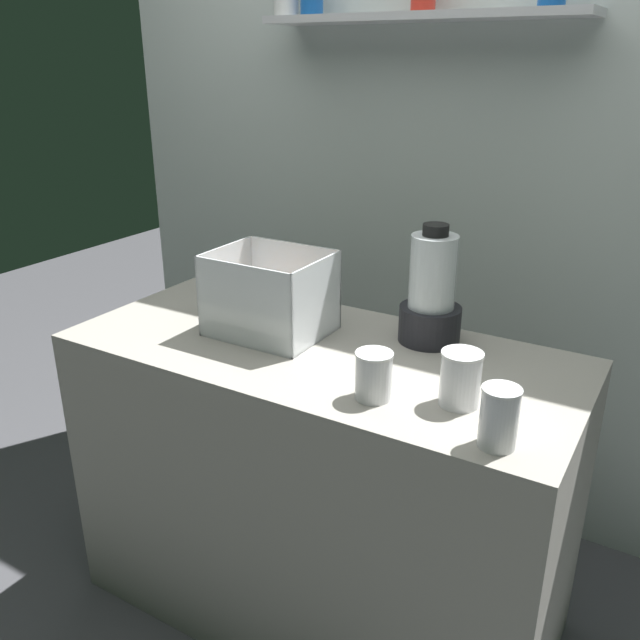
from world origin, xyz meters
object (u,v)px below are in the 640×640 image
carrot_display_bin (271,307)px  blender_pitcher (431,296)px  juice_cup_beet_left (460,381)px  juice_cup_mango_middle (499,422)px  juice_cup_mango_far_left (374,378)px

carrot_display_bin → blender_pitcher: blender_pitcher is taller
juice_cup_beet_left → blender_pitcher: bearing=122.8°
carrot_display_bin → juice_cup_mango_middle: size_ratio=2.41×
juice_cup_mango_far_left → juice_cup_mango_middle: size_ratio=0.87×
carrot_display_bin → juice_cup_mango_far_left: (0.43, -0.21, -0.02)m
blender_pitcher → juice_cup_beet_left: size_ratio=2.57×
juice_cup_mango_far_left → juice_cup_mango_middle: juice_cup_mango_middle is taller
juice_cup_beet_left → juice_cup_mango_far_left: bearing=-158.0°
carrot_display_bin → juice_cup_mango_far_left: 0.48m
blender_pitcher → juice_cup_beet_left: 0.37m
carrot_display_bin → juice_cup_mango_middle: carrot_display_bin is taller
juice_cup_mango_far_left → carrot_display_bin: bearing=153.8°
blender_pitcher → juice_cup_mango_middle: 0.55m
carrot_display_bin → juice_cup_beet_left: (0.61, -0.14, -0.01)m
blender_pitcher → juice_cup_mango_middle: bearing=-53.3°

